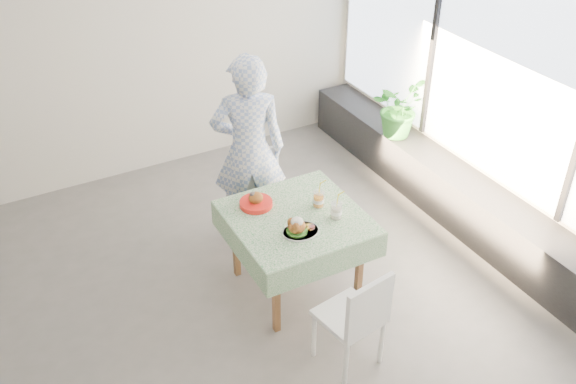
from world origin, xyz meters
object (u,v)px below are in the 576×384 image
main_dish (299,228)px  juice_cup_orange (319,200)px  diner (249,150)px  potted_plant (398,107)px  chair_far (268,216)px  cafe_table (296,244)px  chair_near (350,334)px

main_dish → juice_cup_orange: 0.40m
diner → potted_plant: diner is taller
chair_far → potted_plant: potted_plant is taller
juice_cup_orange → potted_plant: bearing=33.4°
diner → potted_plant: size_ratio=2.92×
juice_cup_orange → potted_plant: (1.58, 1.04, 0.01)m
diner → juice_cup_orange: (0.22, -0.83, -0.10)m
cafe_table → diner: (0.00, 0.87, 0.44)m
cafe_table → potted_plant: potted_plant is taller
cafe_table → diner: diner is taller
main_dish → potted_plant: 2.30m
cafe_table → chair_near: chair_near is taller
cafe_table → potted_plant: (1.81, 1.08, 0.35)m
chair_far → diner: 0.66m
chair_near → juice_cup_orange: bearing=73.2°
cafe_table → main_dish: size_ratio=3.60×
chair_near → potted_plant: (1.87, 1.99, 0.54)m
chair_far → main_dish: size_ratio=3.00×
cafe_table → potted_plant: bearing=30.9°
potted_plant → chair_near: bearing=-133.2°
main_dish → potted_plant: potted_plant is taller
juice_cup_orange → cafe_table: bearing=-170.0°
diner → chair_far: bearing=136.4°
potted_plant → chair_far: bearing=-167.4°
juice_cup_orange → potted_plant: potted_plant is taller
cafe_table → juice_cup_orange: 0.41m
chair_near → main_dish: size_ratio=2.98×
chair_near → diner: size_ratio=0.48×
chair_far → diner: diner is taller
juice_cup_orange → chair_far: bearing=101.7°
cafe_table → potted_plant: size_ratio=1.70×
diner → potted_plant: bearing=-153.0°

